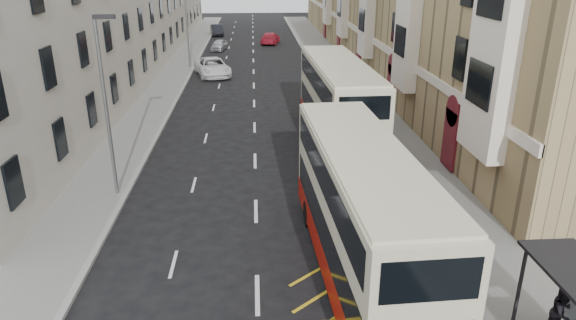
{
  "coord_description": "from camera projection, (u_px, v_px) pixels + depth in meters",
  "views": [
    {
      "loc": [
        0.08,
        -10.05,
        10.21
      ],
      "look_at": [
        1.35,
        9.13,
        2.69
      ],
      "focal_mm": 32.0,
      "sensor_mm": 36.0,
      "label": 1
    }
  ],
  "objects": [
    {
      "name": "street_lamp_near",
      "position": [
        106.0,
        98.0,
        22.13
      ],
      "size": [
        0.93,
        0.18,
        8.0
      ],
      "color": "slate",
      "rests_on": "pavement_left"
    },
    {
      "name": "pavement_right",
      "position": [
        353.0,
        94.0,
        41.4
      ],
      "size": [
        4.0,
        120.0,
        0.15
      ],
      "primitive_type": "cube",
      "color": "slate",
      "rests_on": "ground"
    },
    {
      "name": "car_dark",
      "position": [
        217.0,
        30.0,
        74.13
      ],
      "size": [
        2.24,
        4.77,
        1.51
      ],
      "primitive_type": "imported",
      "rotation": [
        0.0,
        0.0,
        0.14
      ],
      "color": "black",
      "rests_on": "ground"
    },
    {
      "name": "pedestrian_mid",
      "position": [
        562.0,
        313.0,
        14.39
      ],
      "size": [
        1.0,
        0.91,
        1.66
      ],
      "primitive_type": "imported",
      "rotation": [
        0.0,
        0.0,
        0.44
      ],
      "color": "black",
      "rests_on": "pavement_right"
    },
    {
      "name": "guard_railing",
      "position": [
        430.0,
        238.0,
        18.47
      ],
      "size": [
        0.06,
        6.56,
        1.01
      ],
      "color": "red",
      "rests_on": "pavement_right"
    },
    {
      "name": "street_lamp_far",
      "position": [
        187.0,
        21.0,
        50.01
      ],
      "size": [
        0.93,
        0.18,
        8.0
      ],
      "color": "slate",
      "rests_on": "pavement_left"
    },
    {
      "name": "car_red",
      "position": [
        270.0,
        38.0,
        66.65
      ],
      "size": [
        2.91,
        5.25,
        1.44
      ],
      "primitive_type": "imported",
      "rotation": [
        0.0,
        0.0,
        2.95
      ],
      "color": "#B01A2D",
      "rests_on": "ground"
    },
    {
      "name": "pavement_left",
      "position": [
        159.0,
        98.0,
        40.45
      ],
      "size": [
        3.0,
        120.0,
        0.15
      ],
      "primitive_type": "cube",
      "color": "slate",
      "rests_on": "ground"
    },
    {
      "name": "white_van",
      "position": [
        212.0,
        67.0,
        48.14
      ],
      "size": [
        4.15,
        6.43,
        1.65
      ],
      "primitive_type": "imported",
      "rotation": [
        0.0,
        0.0,
        0.26
      ],
      "color": "white",
      "rests_on": "ground"
    },
    {
      "name": "double_decker_front",
      "position": [
        362.0,
        214.0,
        16.94
      ],
      "size": [
        3.19,
        11.85,
        4.69
      ],
      "rotation": [
        0.0,
        0.0,
        0.04
      ],
      "color": "beige",
      "rests_on": "ground"
    },
    {
      "name": "kerb_right",
      "position": [
        329.0,
        95.0,
        41.28
      ],
      "size": [
        0.25,
        120.0,
        0.15
      ],
      "primitive_type": "cube",
      "color": "gray",
      "rests_on": "ground"
    },
    {
      "name": "car_silver",
      "position": [
        219.0,
        45.0,
        61.78
      ],
      "size": [
        2.12,
        3.93,
        1.27
      ],
      "primitive_type": "imported",
      "rotation": [
        0.0,
        0.0,
        -0.17
      ],
      "color": "#B0B3B8",
      "rests_on": "ground"
    },
    {
      "name": "road_markings",
      "position": [
        253.0,
        62.0,
        54.87
      ],
      "size": [
        10.0,
        110.0,
        0.01
      ],
      "primitive_type": null,
      "color": "silver",
      "rests_on": "ground"
    },
    {
      "name": "pedestrian_far",
      "position": [
        456.0,
        255.0,
        17.25
      ],
      "size": [
        1.0,
        0.51,
        1.63
      ],
      "primitive_type": "imported",
      "rotation": [
        0.0,
        0.0,
        3.02
      ],
      "color": "black",
      "rests_on": "pavement_right"
    },
    {
      "name": "kerb_left",
      "position": [
        178.0,
        97.0,
        40.54
      ],
      "size": [
        0.25,
        120.0,
        0.15
      ],
      "primitive_type": "cube",
      "color": "gray",
      "rests_on": "ground"
    },
    {
      "name": "double_decker_rear",
      "position": [
        338.0,
        104.0,
        29.35
      ],
      "size": [
        3.19,
        12.41,
        4.92
      ],
      "rotation": [
        0.0,
        0.0,
        0.03
      ],
      "color": "beige",
      "rests_on": "ground"
    }
  ]
}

